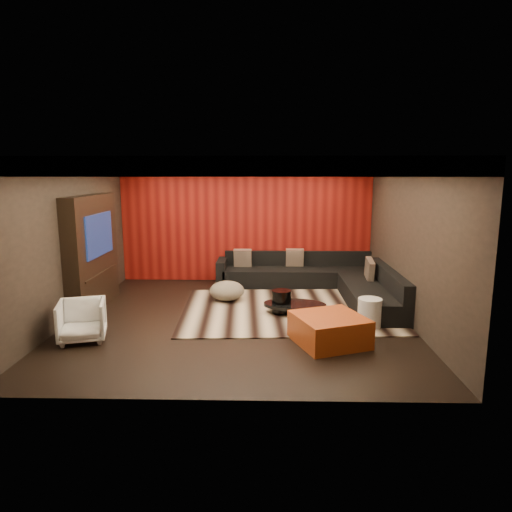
{
  "coord_description": "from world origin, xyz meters",
  "views": [
    {
      "loc": [
        0.51,
        -7.92,
        2.64
      ],
      "look_at": [
        0.3,
        0.6,
        1.05
      ],
      "focal_mm": 32.0,
      "sensor_mm": 36.0,
      "label": 1
    }
  ],
  "objects_px": {
    "coffee_table": "(295,308)",
    "drum_stool": "(282,302)",
    "white_side_table": "(370,313)",
    "armchair": "(82,321)",
    "orange_ottoman": "(329,330)",
    "sectional_sofa": "(322,281)"
  },
  "relations": [
    {
      "from": "drum_stool",
      "to": "orange_ottoman",
      "type": "relative_size",
      "value": 0.43
    },
    {
      "from": "drum_stool",
      "to": "armchair",
      "type": "relative_size",
      "value": 0.6
    },
    {
      "from": "orange_ottoman",
      "to": "armchair",
      "type": "xyz_separation_m",
      "value": [
        -3.88,
        0.02,
        0.1
      ]
    },
    {
      "from": "coffee_table",
      "to": "drum_stool",
      "type": "height_order",
      "value": "drum_stool"
    },
    {
      "from": "coffee_table",
      "to": "sectional_sofa",
      "type": "height_order",
      "value": "sectional_sofa"
    },
    {
      "from": "coffee_table",
      "to": "armchair",
      "type": "height_order",
      "value": "armchair"
    },
    {
      "from": "coffee_table",
      "to": "drum_stool",
      "type": "distance_m",
      "value": 0.28
    },
    {
      "from": "armchair",
      "to": "white_side_table",
      "type": "bearing_deg",
      "value": -6.83
    },
    {
      "from": "drum_stool",
      "to": "white_side_table",
      "type": "height_order",
      "value": "white_side_table"
    },
    {
      "from": "coffee_table",
      "to": "orange_ottoman",
      "type": "xyz_separation_m",
      "value": [
        0.45,
        -1.43,
        0.1
      ]
    },
    {
      "from": "white_side_table",
      "to": "sectional_sofa",
      "type": "height_order",
      "value": "sectional_sofa"
    },
    {
      "from": "white_side_table",
      "to": "armchair",
      "type": "xyz_separation_m",
      "value": [
        -4.67,
        -0.74,
        0.07
      ]
    },
    {
      "from": "drum_stool",
      "to": "armchair",
      "type": "height_order",
      "value": "armchair"
    },
    {
      "from": "coffee_table",
      "to": "sectional_sofa",
      "type": "distance_m",
      "value": 1.75
    },
    {
      "from": "coffee_table",
      "to": "orange_ottoman",
      "type": "bearing_deg",
      "value": -72.5
    },
    {
      "from": "drum_stool",
      "to": "white_side_table",
      "type": "bearing_deg",
      "value": -25.81
    },
    {
      "from": "orange_ottoman",
      "to": "sectional_sofa",
      "type": "height_order",
      "value": "sectional_sofa"
    },
    {
      "from": "white_side_table",
      "to": "orange_ottoman",
      "type": "distance_m",
      "value": 1.1
    },
    {
      "from": "drum_stool",
      "to": "armchair",
      "type": "bearing_deg",
      "value": -155.45
    },
    {
      "from": "sectional_sofa",
      "to": "orange_ottoman",
      "type": "bearing_deg",
      "value": -94.78
    },
    {
      "from": "coffee_table",
      "to": "white_side_table",
      "type": "xyz_separation_m",
      "value": [
        1.24,
        -0.67,
        0.13
      ]
    },
    {
      "from": "white_side_table",
      "to": "orange_ottoman",
      "type": "xyz_separation_m",
      "value": [
        -0.79,
        -0.76,
        -0.03
      ]
    }
  ]
}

